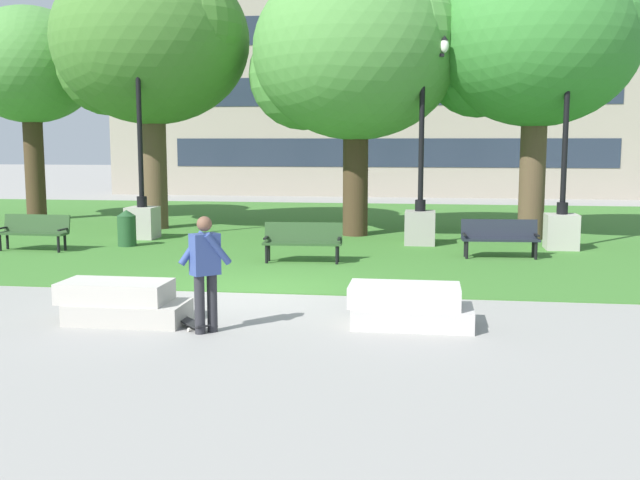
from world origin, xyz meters
TOP-DOWN VIEW (x-y plane):
  - ground_plane at (0.00, 0.00)m, footprint 140.00×140.00m
  - grass_lawn at (0.00, 10.00)m, footprint 40.00×20.00m
  - concrete_block_center at (-1.48, -2.44)m, footprint 1.93×0.90m
  - concrete_block_left at (2.90, -2.09)m, footprint 1.85×0.90m
  - person_skateboarder at (-0.01, -2.87)m, footprint 0.76×0.45m
  - skateboard at (-0.35, -2.61)m, footprint 0.84×0.89m
  - park_bench_near_left at (4.87, 4.87)m, footprint 1.83×0.65m
  - park_bench_near_right at (-6.71, 4.41)m, footprint 1.82×0.59m
  - park_bench_far_left at (0.34, 3.56)m, footprint 1.83×0.63m
  - lamp_post_center at (2.97, 6.90)m, footprint 1.32×0.80m
  - lamp_post_left at (-4.86, 7.02)m, footprint 1.32×0.80m
  - lamp_post_right at (6.57, 6.54)m, footprint 1.32×0.80m
  - tree_near_left at (6.00, 8.57)m, footprint 5.88×5.60m
  - tree_far_right at (-10.49, 11.32)m, footprint 4.87×4.64m
  - tree_near_right at (0.99, 8.65)m, footprint 6.22×5.92m
  - tree_far_left at (-5.44, 9.50)m, footprint 6.35×6.04m
  - trash_bin at (-4.69, 5.48)m, footprint 0.49×0.49m
  - building_facade_distant at (1.29, 24.50)m, footprint 29.00×1.03m

SIDE VIEW (x-z plane):
  - ground_plane at x=0.00m, z-range 0.00..0.00m
  - grass_lawn at x=0.00m, z-range 0.00..0.02m
  - skateboard at x=-0.35m, z-range 0.02..0.15m
  - concrete_block_center at x=-1.48m, z-range -0.01..0.63m
  - concrete_block_left at x=2.90m, z-range -0.01..0.63m
  - trash_bin at x=-4.69m, z-range 0.02..0.98m
  - park_bench_near_left at x=4.87m, z-range 0.09..0.99m
  - park_bench_near_right at x=-6.71m, z-range 0.09..0.99m
  - park_bench_far_left at x=0.34m, z-range 0.09..0.99m
  - person_skateboarder at x=-0.01m, z-range 0.11..1.82m
  - lamp_post_right at x=6.57m, z-range -1.55..3.72m
  - lamp_post_left at x=-4.86m, z-range -1.57..3.76m
  - lamp_post_center at x=2.97m, z-range -1.62..3.85m
  - tree_near_right at x=0.99m, z-range 1.33..9.14m
  - tree_far_right at x=-10.49m, z-range 1.61..8.92m
  - tree_near_left at x=6.00m, z-range 1.50..9.40m
  - tree_far_left at x=-5.44m, z-range 1.56..9.96m
  - building_facade_distant at x=1.29m, z-range -0.01..13.09m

